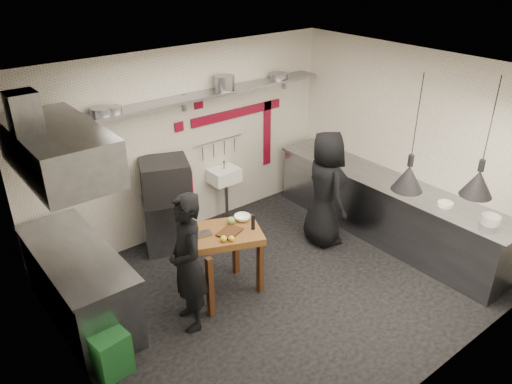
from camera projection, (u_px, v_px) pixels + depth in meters
floor at (277, 289)px, 6.51m from camera, size 5.00×5.00×0.00m
ceiling at (282, 75)px, 5.25m from camera, size 5.00×5.00×0.00m
wall_back at (186, 143)px, 7.34m from camera, size 5.00×0.04×2.80m
wall_front at (434, 277)px, 4.41m from camera, size 5.00×0.04×2.80m
wall_left at (69, 272)px, 4.49m from camera, size 0.04×4.20×2.80m
wall_right at (408, 145)px, 7.27m from camera, size 0.04×4.20×2.80m
red_band_horiz at (238, 113)px, 7.73m from camera, size 1.70×0.02×0.14m
red_band_vert at (267, 134)px, 8.28m from camera, size 0.14×0.02×1.10m
red_tile_a at (199, 104)px, 7.22m from camera, size 0.14×0.02×0.14m
red_tile_b at (179, 127)px, 7.15m from camera, size 0.14×0.02×0.14m
back_shelf at (189, 98)px, 6.89m from camera, size 4.60×0.34×0.04m
shelf_bracket_left at (48, 131)px, 5.99m from camera, size 0.04×0.06×0.24m
shelf_bracket_mid at (184, 103)px, 7.04m from camera, size 0.04×0.06×0.24m
shelf_bracket_right at (285, 82)px, 8.10m from camera, size 0.04×0.06×0.24m
pan_far_left at (101, 111)px, 6.16m from camera, size 0.34×0.34×0.09m
pan_mid_left at (113, 109)px, 6.25m from camera, size 0.27×0.27×0.07m
stock_pot at (224, 83)px, 7.18m from camera, size 0.30×0.30×0.20m
pan_right at (279, 76)px, 7.78m from camera, size 0.31×0.31×0.08m
oven_stand at (167, 223)px, 7.25m from camera, size 0.81×0.78×0.80m
combi_oven at (165, 180)px, 6.92m from camera, size 0.83×0.80×0.58m
oven_door at (173, 188)px, 6.70m from camera, size 0.51×0.22×0.46m
oven_glass at (176, 186)px, 6.76m from camera, size 0.38×0.16×0.34m
hand_sink at (224, 175)px, 7.80m from camera, size 0.46×0.34×0.22m
sink_tap at (224, 165)px, 7.72m from camera, size 0.03×0.03×0.14m
sink_drain at (227, 201)px, 7.97m from camera, size 0.06×0.06×0.66m
utensil_rail at (218, 141)px, 7.66m from camera, size 0.90×0.02×0.02m
counter_right at (385, 209)px, 7.50m from camera, size 0.70×3.80×0.90m
counter_right_top at (389, 182)px, 7.29m from camera, size 0.76×3.90×0.03m
plate_stack at (491, 220)px, 6.16m from camera, size 0.23×0.23×0.11m
small_bowl_right at (445, 204)px, 6.58m from camera, size 0.26×0.26×0.05m
counter_left at (80, 286)px, 5.84m from camera, size 0.70×1.90×0.90m
counter_left_top at (73, 253)px, 5.63m from camera, size 0.76×2.00×0.03m
extractor_hood at (58, 150)px, 5.11m from camera, size 0.78×1.60×0.50m
hood_duct at (25, 117)px, 4.79m from camera, size 0.28×0.28×0.50m
green_bin at (110, 353)px, 5.16m from camera, size 0.39×0.39×0.50m
prep_table at (224, 263)px, 6.24m from camera, size 1.10×0.95×0.92m
cutting_board at (230, 232)px, 5.99m from camera, size 0.36×0.30×0.02m
pepper_mill at (253, 222)px, 6.04m from camera, size 0.06×0.06×0.20m
lemon_a at (224, 239)px, 5.81m from camera, size 0.09×0.09×0.08m
lemon_b at (232, 239)px, 5.82m from camera, size 0.09×0.09×0.07m
veg_ball at (231, 221)px, 6.16m from camera, size 0.13×0.13×0.10m
steel_tray at (204, 234)px, 5.95m from camera, size 0.20×0.15×0.03m
bowl at (242, 218)px, 6.27m from camera, size 0.27×0.27×0.06m
heat_lamp_near at (415, 134)px, 5.67m from camera, size 0.42×0.42×1.41m
heat_lamp_far at (488, 139)px, 5.57m from camera, size 0.48×0.48×1.43m
chef_left at (187, 263)px, 5.57m from camera, size 0.54×0.69×1.70m
chef_right at (326, 189)px, 7.19m from camera, size 0.77×0.97×1.74m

